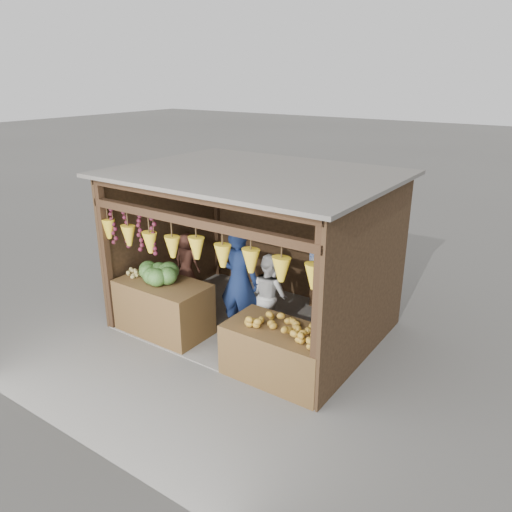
{
  "coord_description": "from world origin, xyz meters",
  "views": [
    {
      "loc": [
        4.4,
        -6.31,
        4.1
      ],
      "look_at": [
        0.11,
        -0.1,
        1.32
      ],
      "focal_mm": 35.0,
      "sensor_mm": 36.0,
      "label": 1
    }
  ],
  "objects": [
    {
      "name": "stool",
      "position": [
        -1.58,
        0.07,
        0.14
      ],
      "size": [
        0.3,
        0.3,
        0.28
      ],
      "primitive_type": "cube",
      "color": "black",
      "rests_on": "ground"
    },
    {
      "name": "woman_standing",
      "position": [
        0.39,
        -0.12,
        0.71
      ],
      "size": [
        0.83,
        0.75,
        1.41
      ],
      "primitive_type": "imported",
      "rotation": [
        0.0,
        0.0,
        2.78
      ],
      "color": "silver",
      "rests_on": "ground"
    },
    {
      "name": "man_standing",
      "position": [
        -0.04,
        -0.37,
        0.93
      ],
      "size": [
        0.74,
        0.55,
        1.87
      ],
      "primitive_type": "imported",
      "rotation": [
        0.0,
        0.0,
        3.3
      ],
      "color": "#13224A",
      "rests_on": "ground"
    },
    {
      "name": "back_shelf",
      "position": [
        1.05,
        1.28,
        0.87
      ],
      "size": [
        1.25,
        0.32,
        1.32
      ],
      "color": "#382314",
      "rests_on": "ground"
    },
    {
      "name": "tanfruit_pile",
      "position": [
        -1.67,
        -1.09,
        0.96
      ],
      "size": [
        0.34,
        0.4,
        0.13
      ],
      "primitive_type": null,
      "color": "#A18C4A",
      "rests_on": "counter_left"
    },
    {
      "name": "counter_left",
      "position": [
        -1.09,
        -1.05,
        0.45
      ],
      "size": [
        1.53,
        0.85,
        0.9
      ],
      "primitive_type": "cube",
      "color": "#53391B",
      "rests_on": "ground"
    },
    {
      "name": "vendor_seated",
      "position": [
        -1.58,
        0.07,
        0.81
      ],
      "size": [
        0.54,
        0.37,
        1.07
      ],
      "primitive_type": "imported",
      "rotation": [
        0.0,
        0.0,
        3.2
      ],
      "color": "#532D21",
      "rests_on": "stool"
    },
    {
      "name": "ground",
      "position": [
        0.0,
        0.0,
        0.0
      ],
      "size": [
        80.0,
        80.0,
        0.0
      ],
      "primitive_type": "plane",
      "color": "#514F49",
      "rests_on": "ground"
    },
    {
      "name": "mango_pile",
      "position": [
        1.31,
        -1.08,
        0.88
      ],
      "size": [
        1.4,
        0.64,
        0.22
      ],
      "primitive_type": null,
      "color": "orange",
      "rests_on": "counter_right"
    },
    {
      "name": "counter_right",
      "position": [
        1.2,
        -1.08,
        0.38
      ],
      "size": [
        1.56,
        0.85,
        0.77
      ],
      "primitive_type": "cube",
      "color": "#4E341A",
      "rests_on": "ground"
    },
    {
      "name": "stall_structure",
      "position": [
        -0.03,
        -0.04,
        1.67
      ],
      "size": [
        4.3,
        3.3,
        2.66
      ],
      "color": "slate",
      "rests_on": "ground"
    },
    {
      "name": "melon_pile",
      "position": [
        -1.19,
        -1.04,
        1.06
      ],
      "size": [
        1.0,
        0.5,
        0.32
      ],
      "primitive_type": null,
      "color": "#1E5316",
      "rests_on": "counter_left"
    }
  ]
}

